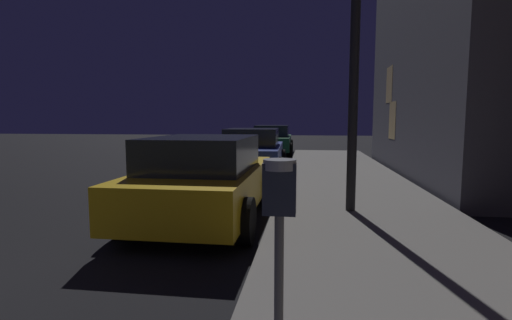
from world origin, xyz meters
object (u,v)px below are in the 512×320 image
at_px(car_green, 272,140).
at_px(street_lamp, 356,7).
at_px(car_yellow_cab, 205,178).
at_px(car_blue, 253,151).
at_px(parking_meter, 279,215).

xyz_separation_m(car_green, street_lamp, (2.49, -12.24, 2.83)).
bearing_deg(car_green, car_yellow_cab, -90.00).
bearing_deg(car_blue, car_green, 90.01).
xyz_separation_m(parking_meter, car_yellow_cab, (-1.57, 4.06, -0.45)).
relative_size(car_yellow_cab, car_blue, 0.90).
distance_m(car_yellow_cab, car_green, 12.59).
height_order(car_yellow_cab, car_green, same).
bearing_deg(parking_meter, car_yellow_cab, 111.16).
relative_size(parking_meter, street_lamp, 0.26).
distance_m(car_yellow_cab, car_blue, 5.75).
xyz_separation_m(parking_meter, car_blue, (-1.57, 9.81, -0.46)).
bearing_deg(car_green, car_blue, -89.99).
bearing_deg(car_green, parking_meter, -84.61).
bearing_deg(street_lamp, car_yellow_cab, -171.83).
relative_size(car_blue, street_lamp, 0.89).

